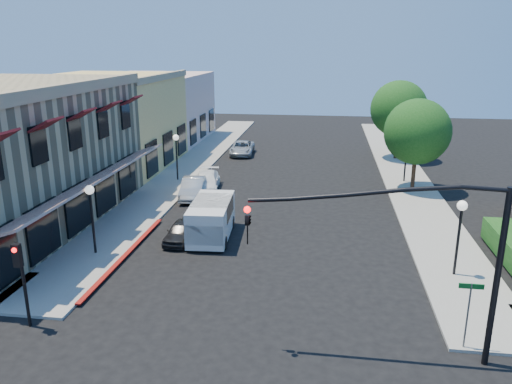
# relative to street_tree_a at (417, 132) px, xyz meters

# --- Properties ---
(ground) EXTENTS (120.00, 120.00, 0.00)m
(ground) POSITION_rel_street_tree_a_xyz_m (-8.80, -22.00, -4.19)
(ground) COLOR black
(ground) RESTS_ON ground
(sidewalk_left) EXTENTS (3.50, 50.00, 0.12)m
(sidewalk_left) POSITION_rel_street_tree_a_xyz_m (-17.55, 5.00, -4.13)
(sidewalk_left) COLOR gray
(sidewalk_left) RESTS_ON ground
(sidewalk_right) EXTENTS (3.50, 50.00, 0.12)m
(sidewalk_right) POSITION_rel_street_tree_a_xyz_m (-0.05, 5.00, -4.13)
(sidewalk_right) COLOR gray
(sidewalk_right) RESTS_ON ground
(curb_red_strip) EXTENTS (0.25, 10.00, 0.06)m
(curb_red_strip) POSITION_rel_street_tree_a_xyz_m (-15.70, -14.00, -4.19)
(curb_red_strip) COLOR maroon
(curb_red_strip) RESTS_ON ground
(yellow_stucco_building) EXTENTS (10.00, 12.00, 7.60)m
(yellow_stucco_building) POSITION_rel_street_tree_a_xyz_m (-24.30, 4.00, -0.39)
(yellow_stucco_building) COLOR tan
(yellow_stucco_building) RESTS_ON ground
(pink_stucco_building) EXTENTS (10.00, 12.00, 7.00)m
(pink_stucco_building) POSITION_rel_street_tree_a_xyz_m (-24.30, 16.00, -0.69)
(pink_stucco_building) COLOR beige
(pink_stucco_building) RESTS_ON ground
(street_tree_a) EXTENTS (4.56, 4.56, 6.48)m
(street_tree_a) POSITION_rel_street_tree_a_xyz_m (0.00, 0.00, 0.00)
(street_tree_a) COLOR #342314
(street_tree_a) RESTS_ON ground
(street_tree_b) EXTENTS (4.94, 4.94, 7.02)m
(street_tree_b) POSITION_rel_street_tree_a_xyz_m (0.00, 10.00, 0.35)
(street_tree_b) COLOR #342314
(street_tree_b) RESTS_ON ground
(signal_mast_arm) EXTENTS (8.01, 0.39, 6.00)m
(signal_mast_arm) POSITION_rel_street_tree_a_xyz_m (-2.94, -20.50, -0.11)
(signal_mast_arm) COLOR black
(signal_mast_arm) RESTS_ON ground
(secondary_signal) EXTENTS (0.28, 0.42, 3.32)m
(secondary_signal) POSITION_rel_street_tree_a_xyz_m (-16.80, -20.59, -1.88)
(secondary_signal) COLOR black
(secondary_signal) RESTS_ON ground
(street_name_sign) EXTENTS (0.80, 0.06, 2.50)m
(street_name_sign) POSITION_rel_street_tree_a_xyz_m (-1.30, -19.80, -2.50)
(street_name_sign) COLOR #595B5E
(street_name_sign) RESTS_ON ground
(lamppost_left_near) EXTENTS (0.44, 0.44, 3.57)m
(lamppost_left_near) POSITION_rel_street_tree_a_xyz_m (-17.30, -14.00, -1.46)
(lamppost_left_near) COLOR black
(lamppost_left_near) RESTS_ON ground
(lamppost_left_far) EXTENTS (0.44, 0.44, 3.57)m
(lamppost_left_far) POSITION_rel_street_tree_a_xyz_m (-17.30, 0.00, -1.46)
(lamppost_left_far) COLOR black
(lamppost_left_far) RESTS_ON ground
(lamppost_right_near) EXTENTS (0.44, 0.44, 3.57)m
(lamppost_right_near) POSITION_rel_street_tree_a_xyz_m (-0.30, -14.00, -1.46)
(lamppost_right_near) COLOR black
(lamppost_right_near) RESTS_ON ground
(lamppost_right_far) EXTENTS (0.44, 0.44, 3.57)m
(lamppost_right_far) POSITION_rel_street_tree_a_xyz_m (-0.30, 2.00, -1.46)
(lamppost_right_far) COLOR black
(lamppost_right_far) RESTS_ON ground
(white_van) EXTENTS (2.25, 4.65, 2.01)m
(white_van) POSITION_rel_street_tree_a_xyz_m (-12.12, -10.96, -3.03)
(white_van) COLOR silver
(white_van) RESTS_ON ground
(parked_car_a) EXTENTS (1.40, 3.22, 1.08)m
(parked_car_a) POSITION_rel_street_tree_a_xyz_m (-13.60, -11.64, -3.65)
(parked_car_a) COLOR black
(parked_car_a) RESTS_ON ground
(parked_car_b) EXTENTS (1.92, 4.24, 1.35)m
(parked_car_b) POSITION_rel_street_tree_a_xyz_m (-15.00, -4.01, -3.52)
(parked_car_b) COLOR #B3B7B9
(parked_car_b) RESTS_ON ground
(parked_car_c) EXTENTS (2.33, 4.50, 1.25)m
(parked_car_c) POSITION_rel_street_tree_a_xyz_m (-14.56, -2.00, -3.57)
(parked_car_c) COLOR white
(parked_car_c) RESTS_ON ground
(parked_car_d) EXTENTS (2.32, 4.59, 1.25)m
(parked_car_d) POSITION_rel_street_tree_a_xyz_m (-14.03, 10.00, -3.57)
(parked_car_d) COLOR #B1B4B7
(parked_car_d) RESTS_ON ground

